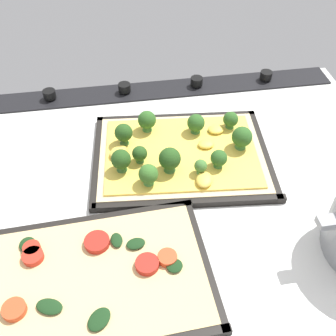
# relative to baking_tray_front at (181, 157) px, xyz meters

# --- Properties ---
(ground_plane) EXTENTS (0.84, 0.68, 0.03)m
(ground_plane) POSITION_rel_baking_tray_front_xyz_m (0.01, 0.07, -0.02)
(ground_plane) COLOR silver
(stove_control_panel) EXTENTS (0.81, 0.07, 0.03)m
(stove_control_panel) POSITION_rel_baking_tray_front_xyz_m (0.01, -0.23, 0.00)
(stove_control_panel) COLOR black
(stove_control_panel) RESTS_ON ground_plane
(baking_tray_front) EXTENTS (0.35, 0.28, 0.01)m
(baking_tray_front) POSITION_rel_baking_tray_front_xyz_m (0.00, 0.00, 0.00)
(baking_tray_front) COLOR black
(baking_tray_front) RESTS_ON ground_plane
(broccoli_pizza) EXTENTS (0.33, 0.25, 0.06)m
(broccoli_pizza) POSITION_rel_baking_tray_front_xyz_m (0.00, 0.00, 0.02)
(broccoli_pizza) COLOR beige
(broccoli_pizza) RESTS_ON baking_tray_front
(baking_tray_back) EXTENTS (0.34, 0.25, 0.01)m
(baking_tray_back) POSITION_rel_baking_tray_front_xyz_m (0.17, 0.24, 0.00)
(baking_tray_back) COLOR black
(baking_tray_back) RESTS_ON ground_plane
(veggie_pizza_back) EXTENTS (0.32, 0.22, 0.02)m
(veggie_pizza_back) POSITION_rel_baking_tray_front_xyz_m (0.17, 0.24, 0.01)
(veggie_pizza_back) COLOR #DBBA7C
(veggie_pizza_back) RESTS_ON baking_tray_back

